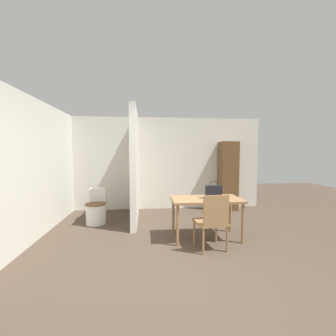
{
  "coord_description": "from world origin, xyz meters",
  "views": [
    {
      "loc": [
        -0.4,
        -2.67,
        1.54
      ],
      "look_at": [
        0.06,
        1.81,
        1.24
      ],
      "focal_mm": 24.0,
      "sensor_mm": 36.0,
      "label": 1
    }
  ],
  "objects_px": {
    "wooden_chair": "(212,220)",
    "handbag": "(214,192)",
    "dining_table": "(206,203)",
    "toilet": "(96,210)",
    "wooden_cabinet": "(228,176)"
  },
  "relations": [
    {
      "from": "wooden_chair",
      "to": "wooden_cabinet",
      "type": "height_order",
      "value": "wooden_cabinet"
    },
    {
      "from": "wooden_chair",
      "to": "wooden_cabinet",
      "type": "relative_size",
      "value": 0.49
    },
    {
      "from": "wooden_chair",
      "to": "wooden_cabinet",
      "type": "bearing_deg",
      "value": 56.92
    },
    {
      "from": "toilet",
      "to": "wooden_cabinet",
      "type": "height_order",
      "value": "wooden_cabinet"
    },
    {
      "from": "dining_table",
      "to": "wooden_chair",
      "type": "relative_size",
      "value": 1.38
    },
    {
      "from": "handbag",
      "to": "toilet",
      "type": "bearing_deg",
      "value": 153.9
    },
    {
      "from": "wooden_chair",
      "to": "wooden_cabinet",
      "type": "xyz_separation_m",
      "value": [
        1.19,
        2.49,
        0.44
      ]
    },
    {
      "from": "dining_table",
      "to": "toilet",
      "type": "xyz_separation_m",
      "value": [
        -2.15,
        1.1,
        -0.35
      ]
    },
    {
      "from": "toilet",
      "to": "dining_table",
      "type": "bearing_deg",
      "value": -27.05
    },
    {
      "from": "dining_table",
      "to": "handbag",
      "type": "bearing_deg",
      "value": -8.16
    },
    {
      "from": "dining_table",
      "to": "wooden_chair",
      "type": "xyz_separation_m",
      "value": [
        -0.04,
        -0.49,
        -0.16
      ]
    },
    {
      "from": "wooden_chair",
      "to": "handbag",
      "type": "relative_size",
      "value": 2.87
    },
    {
      "from": "handbag",
      "to": "wooden_cabinet",
      "type": "distance_m",
      "value": 2.26
    },
    {
      "from": "dining_table",
      "to": "toilet",
      "type": "relative_size",
      "value": 1.67
    },
    {
      "from": "handbag",
      "to": "wooden_cabinet",
      "type": "height_order",
      "value": "wooden_cabinet"
    }
  ]
}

